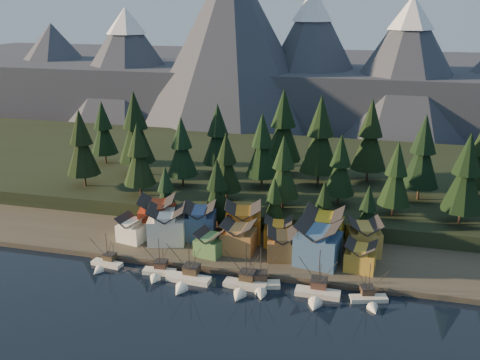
% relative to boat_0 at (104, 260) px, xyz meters
% --- Properties ---
extents(ground, '(500.00, 500.00, 0.00)m').
position_rel_boat_0_xyz_m(ground, '(33.89, -11.07, -1.90)').
color(ground, black).
rests_on(ground, ground).
extents(shore_strip, '(400.00, 50.00, 1.50)m').
position_rel_boat_0_xyz_m(shore_strip, '(33.89, 28.93, -1.15)').
color(shore_strip, '#3E392D').
rests_on(shore_strip, ground).
extents(hillside, '(420.00, 100.00, 6.00)m').
position_rel_boat_0_xyz_m(hillside, '(33.89, 78.93, 1.10)').
color(hillside, black).
rests_on(hillside, ground).
extents(dock, '(80.00, 4.00, 1.00)m').
position_rel_boat_0_xyz_m(dock, '(33.89, 5.43, -1.40)').
color(dock, '#4F4438').
rests_on(dock, ground).
extents(mountain_ridge, '(560.00, 190.00, 90.00)m').
position_rel_boat_0_xyz_m(mountain_ridge, '(29.69, 202.52, 24.15)').
color(mountain_ridge, '#424655').
rests_on(mountain_ridge, ground).
extents(boat_0, '(8.69, 9.29, 9.95)m').
position_rel_boat_0_xyz_m(boat_0, '(0.00, 0.00, 0.00)').
color(boat_0, white).
rests_on(boat_0, ground).
extents(boat_1, '(8.61, 9.29, 10.56)m').
position_rel_boat_0_xyz_m(boat_1, '(15.10, -0.76, 0.18)').
color(boat_1, silver).
rests_on(boat_1, ground).
extents(boat_2, '(11.34, 12.25, 12.79)m').
position_rel_boat_0_xyz_m(boat_2, '(23.40, -2.90, 0.51)').
color(boat_2, white).
rests_on(boat_2, ground).
extents(boat_3, '(10.81, 11.66, 12.40)m').
position_rel_boat_0_xyz_m(boat_3, '(37.53, -2.32, 0.46)').
color(boat_3, beige).
rests_on(boat_3, ground).
extents(boat_4, '(10.07, 10.57, 11.28)m').
position_rel_boat_0_xyz_m(boat_4, '(41.36, -0.89, 0.24)').
color(boat_4, beige).
rests_on(boat_4, ground).
extents(boat_5, '(10.77, 11.70, 12.75)m').
position_rel_boat_0_xyz_m(boat_5, '(54.91, -1.85, 0.55)').
color(boat_5, beige).
rests_on(boat_5, ground).
extents(boat_6, '(9.18, 9.61, 10.22)m').
position_rel_boat_0_xyz_m(boat_6, '(66.77, -1.00, 0.04)').
color(boat_6, beige).
rests_on(boat_6, ground).
extents(house_front_0, '(8.41, 8.10, 7.18)m').
position_rel_boat_0_xyz_m(house_front_0, '(1.64, 13.73, 3.37)').
color(house_front_0, white).
rests_on(house_front_0, shore_strip).
extents(house_front_1, '(12.04, 11.76, 10.29)m').
position_rel_boat_0_xyz_m(house_front_1, '(11.18, 15.58, 5.00)').
color(house_front_1, white).
rests_on(house_front_1, shore_strip).
extents(house_front_2, '(7.93, 7.97, 6.57)m').
position_rel_boat_0_xyz_m(house_front_2, '(25.08, 10.82, 3.05)').
color(house_front_2, '#4D8045').
rests_on(house_front_2, shore_strip).
extents(house_front_3, '(8.74, 8.35, 8.65)m').
position_rel_boat_0_xyz_m(house_front_3, '(32.05, 14.34, 4.14)').
color(house_front_3, '#AC753D').
rests_on(house_front_3, shore_strip).
extents(house_front_4, '(9.12, 9.59, 7.82)m').
position_rel_boat_0_xyz_m(house_front_4, '(43.86, 13.69, 3.71)').
color(house_front_4, olive).
rests_on(house_front_4, shore_strip).
extents(house_front_5, '(12.08, 11.27, 11.22)m').
position_rel_boat_0_xyz_m(house_front_5, '(53.21, 12.81, 5.49)').
color(house_front_5, '#375A83').
rests_on(house_front_5, shore_strip).
extents(house_front_6, '(7.97, 7.61, 7.34)m').
position_rel_boat_0_xyz_m(house_front_6, '(63.92, 12.02, 3.46)').
color(house_front_6, '#B18C2D').
rests_on(house_front_6, shore_strip).
extents(house_back_0, '(11.94, 11.65, 10.83)m').
position_rel_boat_0_xyz_m(house_back_0, '(6.48, 20.33, 5.28)').
color(house_back_0, '#A33319').
rests_on(house_back_0, shore_strip).
extents(house_back_1, '(10.32, 10.41, 9.91)m').
position_rel_boat_0_xyz_m(house_back_1, '(19.07, 20.52, 4.80)').
color(house_back_1, '#374F82').
rests_on(house_back_1, shore_strip).
extents(house_back_2, '(11.44, 10.81, 10.43)m').
position_rel_boat_0_xyz_m(house_back_2, '(31.34, 22.25, 5.07)').
color(house_back_2, '#C2701B').
rests_on(house_back_2, shore_strip).
extents(house_back_3, '(8.33, 7.62, 7.65)m').
position_rel_boat_0_xyz_m(house_back_3, '(41.48, 21.13, 3.61)').
color(house_back_3, orange).
rests_on(house_back_3, shore_strip).
extents(house_back_4, '(10.44, 10.05, 11.05)m').
position_rel_boat_0_xyz_m(house_back_4, '(53.70, 22.10, 5.40)').
color(house_back_4, gold).
rests_on(house_back_4, shore_strip).
extents(house_back_5, '(9.99, 10.07, 9.42)m').
position_rel_boat_0_xyz_m(house_back_5, '(64.39, 21.45, 4.54)').
color(house_back_5, olive).
rests_on(house_back_5, shore_strip).
extents(tree_hill_0, '(11.23, 11.23, 26.17)m').
position_rel_boat_0_xyz_m(tree_hill_0, '(-28.11, 40.93, 18.40)').
color(tree_hill_0, '#332319').
rests_on(tree_hill_0, hillside).
extents(tree_hill_1, '(12.93, 12.93, 30.13)m').
position_rel_boat_0_xyz_m(tree_hill_1, '(-16.11, 56.93, 20.57)').
color(tree_hill_1, '#332319').
rests_on(tree_hill_1, hillside).
extents(tree_hill_2, '(10.29, 10.29, 23.97)m').
position_rel_boat_0_xyz_m(tree_hill_2, '(-6.11, 36.93, 17.20)').
color(tree_hill_2, '#332319').
rests_on(tree_hill_2, hillside).
extents(tree_hill_3, '(10.24, 10.24, 23.86)m').
position_rel_boat_0_xyz_m(tree_hill_3, '(3.89, 48.93, 17.14)').
color(tree_hill_3, '#332319').
rests_on(tree_hill_3, hillside).
extents(tree_hill_4, '(11.09, 11.09, 25.82)m').
position_rel_boat_0_xyz_m(tree_hill_4, '(11.89, 63.93, 18.21)').
color(tree_hill_4, '#332319').
rests_on(tree_hill_4, hillside).
extents(tree_hill_5, '(9.47, 9.47, 22.06)m').
position_rel_boat_0_xyz_m(tree_hill_5, '(21.89, 38.93, 16.15)').
color(tree_hill_5, '#332319').
rests_on(tree_hill_5, hillside).
extents(tree_hill_6, '(10.90, 10.90, 25.38)m').
position_rel_boat_0_xyz_m(tree_hill_6, '(29.89, 53.93, 17.97)').
color(tree_hill_6, '#332319').
rests_on(tree_hill_6, hillside).
extents(tree_hill_7, '(9.78, 9.78, 22.78)m').
position_rel_boat_0_xyz_m(tree_hill_7, '(39.89, 36.93, 16.55)').
color(tree_hill_7, '#332319').
rests_on(tree_hill_7, hillside).
extents(tree_hill_8, '(13.19, 13.19, 30.73)m').
position_rel_boat_0_xyz_m(tree_hill_8, '(47.89, 60.93, 20.90)').
color(tree_hill_8, '#332319').
rests_on(tree_hill_8, hillside).
extents(tree_hill_9, '(9.60, 9.60, 22.36)m').
position_rel_boat_0_xyz_m(tree_hill_9, '(55.89, 43.93, 16.32)').
color(tree_hill_9, '#332319').
rests_on(tree_hill_9, hillside).
extents(tree_hill_10, '(12.37, 12.37, 28.81)m').
position_rel_boat_0_xyz_m(tree_hill_10, '(63.89, 68.93, 19.85)').
color(tree_hill_10, '#332319').
rests_on(tree_hill_10, hillside).
extents(tree_hill_11, '(9.63, 9.63, 22.42)m').
position_rel_boat_0_xyz_m(tree_hill_11, '(71.89, 38.93, 16.35)').
color(tree_hill_11, '#332319').
rests_on(tree_hill_11, hillside).
extents(tree_hill_12, '(11.73, 11.73, 27.33)m').
position_rel_boat_0_xyz_m(tree_hill_12, '(79.89, 54.93, 19.04)').
color(tree_hill_12, '#332319').
rests_on(tree_hill_12, hillside).
extents(tree_hill_13, '(11.37, 11.37, 26.49)m').
position_rel_boat_0_xyz_m(tree_hill_13, '(89.89, 36.93, 18.58)').
color(tree_hill_13, '#332319').
rests_on(tree_hill_13, hillside).
extents(tree_hill_15, '(13.24, 13.24, 30.83)m').
position_rel_boat_0_xyz_m(tree_hill_15, '(33.89, 70.93, 20.96)').
color(tree_hill_15, '#332319').
rests_on(tree_hill_15, hillside).
extents(tree_hill_16, '(10.34, 10.34, 24.08)m').
position_rel_boat_0_xyz_m(tree_hill_16, '(-34.11, 66.93, 17.26)').
color(tree_hill_16, '#332319').
rests_on(tree_hill_16, hillside).
extents(tree_shore_0, '(7.56, 7.56, 17.62)m').
position_rel_boat_0_xyz_m(tree_shore_0, '(5.89, 28.93, 9.22)').
color(tree_shore_0, '#332319').
rests_on(tree_shore_0, shore_strip).
extents(tree_shore_1, '(9.10, 9.10, 21.21)m').
position_rel_boat_0_xyz_m(tree_shore_1, '(21.89, 28.93, 11.19)').
color(tree_shore_1, '#332319').
rests_on(tree_shore_1, shore_strip).
extents(tree_shore_2, '(7.18, 7.18, 16.73)m').
position_rel_boat_0_xyz_m(tree_shore_2, '(38.89, 28.93, 8.73)').
color(tree_shore_2, '#332319').
rests_on(tree_shore_2, shore_strip).
extents(tree_shore_3, '(7.31, 7.31, 17.03)m').
position_rel_boat_0_xyz_m(tree_shore_3, '(52.89, 28.93, 8.90)').
color(tree_shore_3, '#332319').
rests_on(tree_shore_3, shore_strip).
extents(tree_shore_4, '(7.24, 7.24, 16.86)m').
position_rel_boat_0_xyz_m(tree_shore_4, '(64.89, 28.93, 8.80)').
color(tree_shore_4, '#332319').
rests_on(tree_shore_4, shore_strip).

